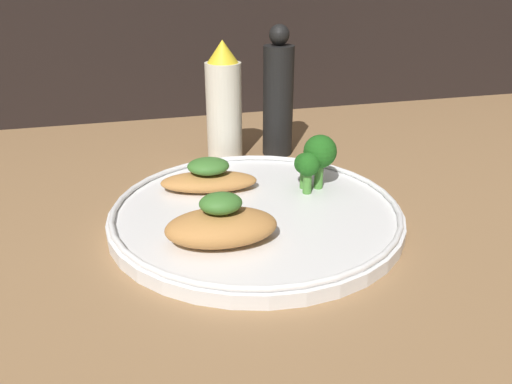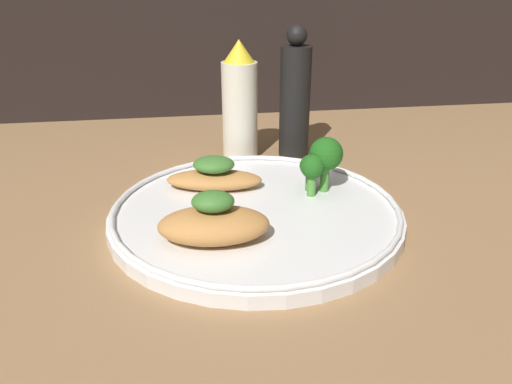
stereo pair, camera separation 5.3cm
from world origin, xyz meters
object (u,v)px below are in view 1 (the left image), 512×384
Objects in this scene: broccoli_bunch at (315,158)px; pepper_grinder at (278,97)px; sauce_bottle at (224,104)px; plate at (256,212)px.

broccoli_bunch is 0.35× the size of pepper_grinder.
pepper_grinder reaches higher than sauce_bottle.
pepper_grinder reaches higher than broccoli_bunch.
broccoli_bunch is at bearing -67.14° from sauce_bottle.
pepper_grinder is at bearing -0.00° from sauce_bottle.
sauce_bottle is (0.81, 20.03, 6.87)cm from plate.
broccoli_bunch is 16.95cm from pepper_grinder.
broccoli_bunch is (7.83, 3.39, 4.25)cm from plate.
pepper_grinder is at bearing 87.27° from broccoli_bunch.
plate is at bearing -156.60° from broccoli_bunch.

